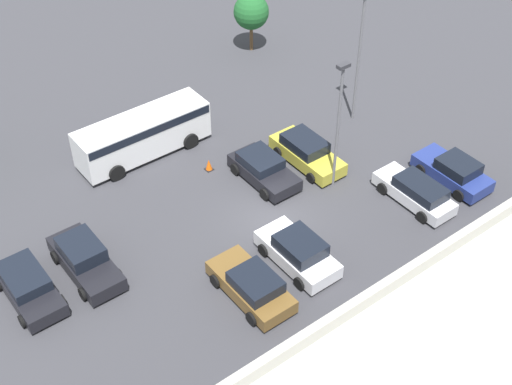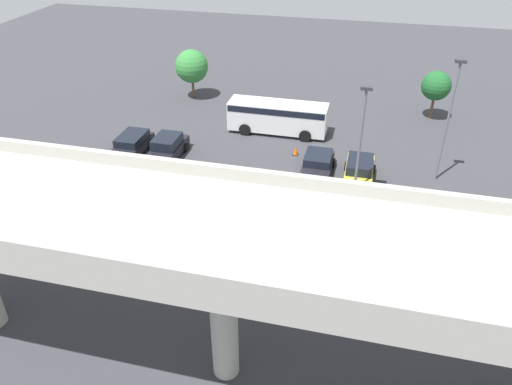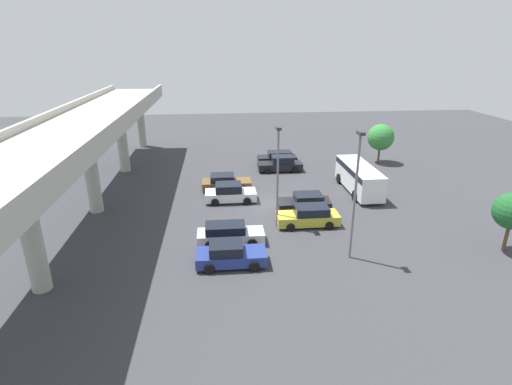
{
  "view_description": "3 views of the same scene",
  "coord_description": "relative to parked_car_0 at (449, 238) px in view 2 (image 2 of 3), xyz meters",
  "views": [
    {
      "loc": [
        17.78,
        21.83,
        25.79
      ],
      "look_at": [
        0.25,
        -1.16,
        0.89
      ],
      "focal_mm": 50.0,
      "sensor_mm": 36.0,
      "label": 1
    },
    {
      "loc": [
        -4.59,
        28.17,
        17.86
      ],
      "look_at": [
        1.75,
        2.45,
        1.12
      ],
      "focal_mm": 35.0,
      "sensor_mm": 36.0,
      "label": 2
    },
    {
      "loc": [
        -32.26,
        4.39,
        13.39
      ],
      "look_at": [
        0.76,
        1.25,
        0.93
      ],
      "focal_mm": 28.0,
      "sensor_mm": 36.0,
      "label": 3
    }
  ],
  "objects": [
    {
      "name": "parked_car_3",
      "position": [
        8.34,
        -6.64,
        -0.02
      ],
      "size": [
        2.26,
        4.41,
        1.46
      ],
      "rotation": [
        0.0,
        0.0,
        1.57
      ],
      "color": "black",
      "rests_on": "ground_plane"
    },
    {
      "name": "highway_overpass",
      "position": [
        9.77,
        10.95,
        6.07
      ],
      "size": [
        46.93,
        6.4,
        8.25
      ],
      "color": "#ADAAA0",
      "rests_on": "ground_plane"
    },
    {
      "name": "lamp_post_mid_lot",
      "position": [
        5.55,
        -3.83,
        3.85
      ],
      "size": [
        0.7,
        0.35,
        7.76
      ],
      "color": "slate",
      "rests_on": "ground_plane"
    },
    {
      "name": "tree_front_centre",
      "position": [
        21.87,
        -18.44,
        2.32
      ],
      "size": [
        3.06,
        3.06,
        4.57
      ],
      "color": "brown",
      "rests_on": "ground_plane"
    },
    {
      "name": "shuttle_bus",
      "position": [
        12.46,
        -12.72,
        0.81
      ],
      "size": [
        8.0,
        2.57,
        2.53
      ],
      "color": "white",
      "rests_on": "ground_plane"
    },
    {
      "name": "ground_plane",
      "position": [
        9.77,
        -3.92,
        -0.72
      ],
      "size": [
        98.19,
        98.19,
        0.0
      ],
      "primitive_type": "plane",
      "color": "#38383D"
    },
    {
      "name": "parked_car_1",
      "position": [
        2.99,
        -0.05,
        0.0
      ],
      "size": [
        1.99,
        4.72,
        1.47
      ],
      "rotation": [
        0.0,
        0.0,
        -1.57
      ],
      "color": "silver",
      "rests_on": "ground_plane"
    },
    {
      "name": "parked_car_4",
      "position": [
        11.0,
        -0.39,
        0.06
      ],
      "size": [
        2.25,
        4.53,
        1.66
      ],
      "rotation": [
        0.0,
        0.0,
        -1.57
      ],
      "color": "silver",
      "rests_on": "ground_plane"
    },
    {
      "name": "parked_car_5",
      "position": [
        14.1,
        -0.05,
        -0.0
      ],
      "size": [
        2.26,
        4.67,
        1.52
      ],
      "rotation": [
        0.0,
        0.0,
        -1.57
      ],
      "color": "brown",
      "rests_on": "ground_plane"
    },
    {
      "name": "parked_car_6",
      "position": [
        19.58,
        -6.29,
        0.06
      ],
      "size": [
        2.15,
        4.85,
        1.69
      ],
      "rotation": [
        0.0,
        0.0,
        1.57
      ],
      "color": "black",
      "rests_on": "ground_plane"
    },
    {
      "name": "traffic_cone",
      "position": [
        10.32,
        -9.17,
        -0.39
      ],
      "size": [
        0.44,
        0.44,
        0.7
      ],
      "color": "black",
      "rests_on": "ground_plane"
    },
    {
      "name": "tree_front_left",
      "position": [
        0.04,
        -18.74,
        2.24
      ],
      "size": [
        2.49,
        2.49,
        4.21
      ],
      "color": "brown",
      "rests_on": "ground_plane"
    },
    {
      "name": "lamp_post_near_aisle",
      "position": [
        0.18,
        -7.94,
        4.22
      ],
      "size": [
        0.7,
        0.35,
        8.48
      ],
      "color": "slate",
      "rests_on": "ground_plane"
    },
    {
      "name": "parked_car_0",
      "position": [
        0.0,
        0.0,
        0.0
      ],
      "size": [
        2.18,
        4.49,
        1.54
      ],
      "rotation": [
        0.0,
        0.0,
        -1.57
      ],
      "color": "navy",
      "rests_on": "ground_plane"
    },
    {
      "name": "parked_car_7",
      "position": [
        22.49,
        -6.41,
        -0.0
      ],
      "size": [
        2.17,
        4.52,
        1.46
      ],
      "rotation": [
        0.0,
        0.0,
        1.57
      ],
      "color": "black",
      "rests_on": "ground_plane"
    },
    {
      "name": "parked_car_2",
      "position": [
        5.41,
        -6.31,
        0.02
      ],
      "size": [
        2.15,
        4.83,
        1.57
      ],
      "rotation": [
        0.0,
        0.0,
        1.57
      ],
      "color": "gold",
      "rests_on": "ground_plane"
    }
  ]
}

